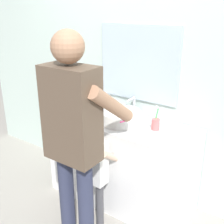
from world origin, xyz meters
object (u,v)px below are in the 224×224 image
at_px(toothbrush_cup, 156,124).
at_px(adult_parent, 74,128).
at_px(soap_bottle, 92,105).
at_px(child_toddler, 95,167).

relative_size(toothbrush_cup, adult_parent, 0.12).
height_order(toothbrush_cup, adult_parent, adult_parent).
height_order(soap_bottle, adult_parent, adult_parent).
distance_m(toothbrush_cup, adult_parent, 0.74).
xyz_separation_m(child_toddler, adult_parent, (0.01, -0.24, 0.45)).
bearing_deg(toothbrush_cup, adult_parent, -115.20).
xyz_separation_m(soap_bottle, child_toddler, (0.39, -0.46, -0.34)).
height_order(toothbrush_cup, child_toddler, toothbrush_cup).
distance_m(toothbrush_cup, soap_bottle, 0.72).
xyz_separation_m(soap_bottle, adult_parent, (0.40, -0.70, 0.11)).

